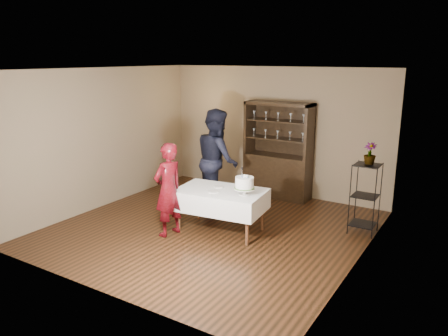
{
  "coord_description": "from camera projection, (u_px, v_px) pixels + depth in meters",
  "views": [
    {
      "loc": [
        3.91,
        -5.91,
        2.9
      ],
      "look_at": [
        0.2,
        0.1,
        1.09
      ],
      "focal_mm": 35.0,
      "sensor_mm": 36.0,
      "label": 1
    }
  ],
  "objects": [
    {
      "name": "cake_table",
      "position": [
        221.0,
        200.0,
        7.33
      ],
      "size": [
        1.56,
        1.06,
        0.73
      ],
      "rotation": [
        0.0,
        0.0,
        0.11
      ],
      "color": "silver",
      "rests_on": "floor"
    },
    {
      "name": "cake",
      "position": [
        244.0,
        184.0,
        7.0
      ],
      "size": [
        0.37,
        0.37,
        0.46
      ],
      "rotation": [
        0.0,
        0.0,
        -0.31
      ],
      "color": "silver",
      "rests_on": "cake_table"
    },
    {
      "name": "plate_near",
      "position": [
        213.0,
        192.0,
        7.18
      ],
      "size": [
        0.22,
        0.22,
        0.01
      ],
      "primitive_type": "cylinder",
      "rotation": [
        0.0,
        0.0,
        -0.23
      ],
      "color": "silver",
      "rests_on": "cake_table"
    },
    {
      "name": "wall_left",
      "position": [
        104.0,
        138.0,
        8.52
      ],
      "size": [
        0.02,
        5.0,
        2.7
      ],
      "primitive_type": "cube",
      "color": "#74674B",
      "rests_on": "floor"
    },
    {
      "name": "floor",
      "position": [
        211.0,
        228.0,
        7.58
      ],
      "size": [
        5.0,
        5.0,
        0.0
      ],
      "primitive_type": "plane",
      "color": "black",
      "rests_on": "ground"
    },
    {
      "name": "plate_far",
      "position": [
        219.0,
        187.0,
        7.45
      ],
      "size": [
        0.19,
        0.19,
        0.01
      ],
      "primitive_type": "cylinder",
      "rotation": [
        0.0,
        0.0,
        -0.16
      ],
      "color": "silver",
      "rests_on": "cake_table"
    },
    {
      "name": "woman",
      "position": [
        168.0,
        190.0,
        7.14
      ],
      "size": [
        0.46,
        0.62,
        1.57
      ],
      "primitive_type": "imported",
      "rotation": [
        0.0,
        0.0,
        -1.73
      ],
      "color": "#370505",
      "rests_on": "floor"
    },
    {
      "name": "plant_etagere",
      "position": [
        365.0,
        196.0,
        7.25
      ],
      "size": [
        0.42,
        0.42,
        1.2
      ],
      "color": "black",
      "rests_on": "floor"
    },
    {
      "name": "potted_plant",
      "position": [
        370.0,
        154.0,
        7.09
      ],
      "size": [
        0.21,
        0.21,
        0.36
      ],
      "primitive_type": "imported",
      "rotation": [
        0.0,
        0.0,
        -0.05
      ],
      "color": "#486F35",
      "rests_on": "plant_etagere"
    },
    {
      "name": "man",
      "position": [
        217.0,
        160.0,
        8.36
      ],
      "size": [
        1.2,
        1.19,
        1.96
      ],
      "primitive_type": "imported",
      "rotation": [
        0.0,
        0.0,
        2.37
      ],
      "color": "black",
      "rests_on": "floor"
    },
    {
      "name": "ceiling",
      "position": [
        210.0,
        69.0,
        6.91
      ],
      "size": [
        5.0,
        5.0,
        0.0
      ],
      "primitive_type": "plane",
      "rotation": [
        3.14,
        0.0,
        0.0
      ],
      "color": "white",
      "rests_on": "back_wall"
    },
    {
      "name": "wall_right",
      "position": [
        363.0,
        173.0,
        5.98
      ],
      "size": [
        0.02,
        5.0,
        2.7
      ],
      "primitive_type": "cube",
      "color": "#74674B",
      "rests_on": "floor"
    },
    {
      "name": "back_wall",
      "position": [
        275.0,
        131.0,
        9.31
      ],
      "size": [
        5.0,
        0.02,
        2.7
      ],
      "primitive_type": "cube",
      "color": "#74674B",
      "rests_on": "floor"
    },
    {
      "name": "china_hutch",
      "position": [
        278.0,
        166.0,
        9.17
      ],
      "size": [
        1.4,
        0.48,
        2.0
      ],
      "color": "black",
      "rests_on": "floor"
    }
  ]
}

